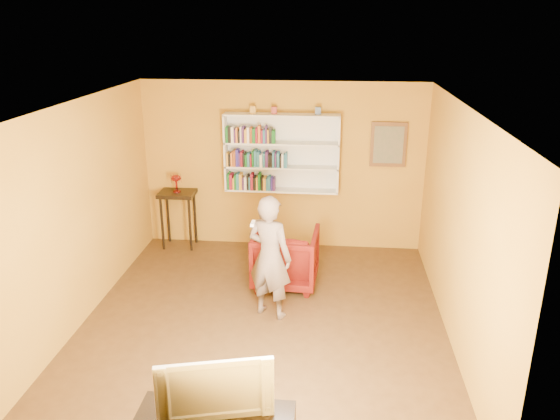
% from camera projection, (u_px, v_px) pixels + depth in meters
% --- Properties ---
extents(room_shell, '(5.30, 5.80, 2.88)m').
position_uv_depth(room_shell, '(263.00, 247.00, 6.53)').
color(room_shell, '#452E16').
rests_on(room_shell, ground).
extents(bookshelf, '(1.80, 0.29, 1.23)m').
position_uv_depth(bookshelf, '(282.00, 153.00, 8.59)').
color(bookshelf, white).
rests_on(bookshelf, room_shell).
extents(books_row_lower, '(0.76, 0.19, 0.26)m').
position_uv_depth(books_row_lower, '(251.00, 182.00, 8.69)').
color(books_row_lower, '#166521').
rests_on(books_row_lower, bookshelf).
extents(books_row_middle, '(0.95, 0.19, 0.27)m').
position_uv_depth(books_row_middle, '(257.00, 159.00, 8.56)').
color(books_row_middle, gold).
rests_on(books_row_middle, bookshelf).
extents(books_row_upper, '(0.76, 0.19, 0.27)m').
position_uv_depth(books_row_upper, '(250.00, 135.00, 8.43)').
color(books_row_upper, '#166521').
rests_on(books_row_upper, bookshelf).
extents(ornament_left, '(0.08, 0.08, 0.12)m').
position_uv_depth(ornament_left, '(253.00, 110.00, 8.35)').
color(ornament_left, gold).
rests_on(ornament_left, bookshelf).
extents(ornament_centre, '(0.08, 0.08, 0.11)m').
position_uv_depth(ornament_centre, '(274.00, 110.00, 8.32)').
color(ornament_centre, '#A03835').
rests_on(ornament_centre, bookshelf).
extents(ornament_right, '(0.09, 0.09, 0.12)m').
position_uv_depth(ornament_right, '(318.00, 111.00, 8.26)').
color(ornament_right, slate).
rests_on(ornament_right, bookshelf).
extents(framed_painting, '(0.55, 0.05, 0.70)m').
position_uv_depth(framed_painting, '(388.00, 145.00, 8.43)').
color(framed_painting, brown).
rests_on(framed_painting, room_shell).
extents(console_table, '(0.58, 0.44, 0.95)m').
position_uv_depth(console_table, '(178.00, 201.00, 8.87)').
color(console_table, black).
rests_on(console_table, ground).
extents(ruby_lustre, '(0.18, 0.18, 0.28)m').
position_uv_depth(ruby_lustre, '(176.00, 180.00, 8.75)').
color(ruby_lustre, maroon).
rests_on(ruby_lustre, console_table).
extents(armchair, '(0.92, 0.95, 0.82)m').
position_uv_depth(armchair, '(286.00, 257.00, 7.70)').
color(armchair, '#4E0505').
rests_on(armchair, ground).
extents(person, '(0.69, 0.58, 1.61)m').
position_uv_depth(person, '(270.00, 257.00, 6.76)').
color(person, brown).
rests_on(person, ground).
extents(game_remote, '(0.04, 0.15, 0.04)m').
position_uv_depth(game_remote, '(253.00, 223.00, 6.40)').
color(game_remote, white).
rests_on(game_remote, person).
extents(television, '(0.96, 0.36, 0.55)m').
position_uv_depth(television, '(215.00, 384.00, 4.51)').
color(television, black).
rests_on(television, tv_cabinet).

